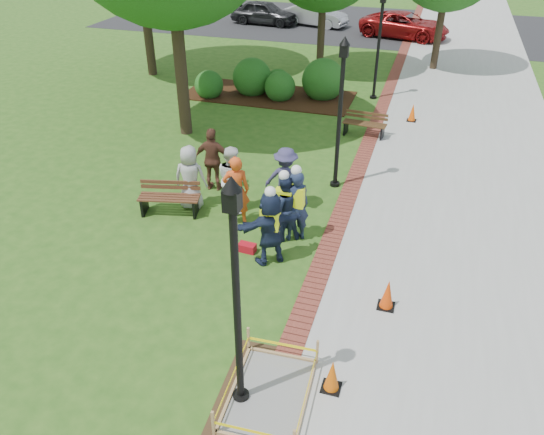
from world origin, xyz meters
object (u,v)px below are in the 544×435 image
(bench_near, at_px, (170,204))
(cone_front, at_px, (332,376))
(lamp_near, at_px, (236,284))
(hivis_worker_a, at_px, (270,226))
(hivis_worker_b, at_px, (295,204))
(wet_concrete_pad, at_px, (269,387))
(hivis_worker_c, at_px, (284,206))

(bench_near, distance_m, cone_front, 6.97)
(lamp_near, relative_size, hivis_worker_a, 2.17)
(hivis_worker_a, distance_m, hivis_worker_b, 1.12)
(wet_concrete_pad, relative_size, cone_front, 3.56)
(cone_front, distance_m, hivis_worker_b, 4.75)
(bench_near, bearing_deg, hivis_worker_b, -2.74)
(wet_concrete_pad, xyz_separation_m, cone_front, (0.98, 0.47, 0.09))
(wet_concrete_pad, relative_size, lamp_near, 0.56)
(hivis_worker_b, bearing_deg, lamp_near, -85.36)
(hivis_worker_b, bearing_deg, wet_concrete_pad, -79.98)
(hivis_worker_c, bearing_deg, lamp_near, -82.17)
(wet_concrete_pad, relative_size, hivis_worker_b, 1.18)
(bench_near, height_order, hivis_worker_c, hivis_worker_c)
(bench_near, xyz_separation_m, hivis_worker_c, (3.21, -0.24, 0.65))
(hivis_worker_a, xyz_separation_m, hivis_worker_b, (0.29, 1.08, 0.02))
(cone_front, height_order, hivis_worker_a, hivis_worker_a)
(wet_concrete_pad, height_order, hivis_worker_b, hivis_worker_b)
(hivis_worker_a, xyz_separation_m, hivis_worker_c, (0.02, 1.01, -0.04))
(wet_concrete_pad, height_order, cone_front, cone_front)
(cone_front, distance_m, hivis_worker_a, 3.94)
(cone_front, bearing_deg, hivis_worker_c, 116.24)
(wet_concrete_pad, bearing_deg, lamp_near, -159.02)
(cone_front, xyz_separation_m, hivis_worker_b, (-1.83, 4.34, 0.67))
(cone_front, distance_m, lamp_near, 2.67)
(bench_near, xyz_separation_m, hivis_worker_b, (3.48, -0.17, 0.71))
(cone_front, xyz_separation_m, hivis_worker_c, (-2.10, 4.27, 0.61))
(bench_near, distance_m, hivis_worker_c, 3.28)
(hivis_worker_b, bearing_deg, cone_front, -67.09)
(wet_concrete_pad, height_order, hivis_worker_c, hivis_worker_c)
(wet_concrete_pad, xyz_separation_m, bench_near, (-4.33, 4.97, 0.04))
(cone_front, relative_size, hivis_worker_c, 0.36)
(cone_front, xyz_separation_m, lamp_near, (-1.43, -0.64, 2.16))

